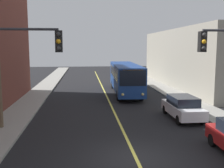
{
  "coord_description": "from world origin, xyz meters",
  "views": [
    {
      "loc": [
        -2.31,
        -11.44,
        5.03
      ],
      "look_at": [
        0.0,
        10.55,
        2.0
      ],
      "focal_mm": 42.99,
      "sensor_mm": 36.0,
      "label": 1
    }
  ],
  "objects": [
    {
      "name": "sidewalk_right",
      "position": [
        7.25,
        10.0,
        0.07
      ],
      "size": [
        2.5,
        90.0,
        0.15
      ],
      "primitive_type": "cube",
      "color": "gray",
      "rests_on": "ground"
    },
    {
      "name": "sidewalk_left",
      "position": [
        -7.25,
        10.0,
        0.07
      ],
      "size": [
        2.5,
        90.0,
        0.15
      ],
      "primitive_type": "cube",
      "color": "gray",
      "rests_on": "ground"
    },
    {
      "name": "traffic_signal_left_corner",
      "position": [
        -5.41,
        1.29,
        4.3
      ],
      "size": [
        3.75,
        0.48,
        6.0
      ],
      "color": "#2D2D33",
      "rests_on": "sidewalk_left"
    },
    {
      "name": "lane_stripe_center",
      "position": [
        0.0,
        15.0,
        0.01
      ],
      "size": [
        0.16,
        60.0,
        0.01
      ],
      "primitive_type": "cube",
      "color": "#D8CC4C",
      "rests_on": "ground"
    },
    {
      "name": "parked_car_white",
      "position": [
        4.6,
        6.49,
        0.84
      ],
      "size": [
        1.82,
        4.4,
        1.62
      ],
      "color": "silver",
      "rests_on": "ground"
    },
    {
      "name": "ground_plane",
      "position": [
        0.0,
        0.0,
        0.0
      ],
      "size": [
        120.0,
        120.0,
        0.0
      ],
      "primitive_type": "plane",
      "color": "black"
    },
    {
      "name": "building_right_warehouse",
      "position": [
        14.49,
        21.86,
        3.62
      ],
      "size": [
        12.0,
        24.48,
        7.25
      ],
      "color": "gray",
      "rests_on": "ground"
    },
    {
      "name": "city_bus",
      "position": [
        2.2,
        17.57,
        1.82
      ],
      "size": [
        3.04,
        12.23,
        3.2
      ],
      "color": "navy",
      "rests_on": "ground"
    }
  ]
}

